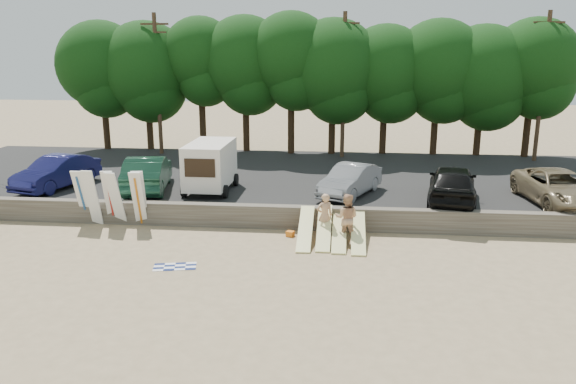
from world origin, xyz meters
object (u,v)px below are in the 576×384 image
(car_2, at_px, (350,180))
(cooler, at_px, (338,231))
(box_trailer, at_px, (210,164))
(beachgoer_a, at_px, (325,216))
(beachgoer_b, at_px, (347,218))
(car_0, at_px, (57,172))
(car_3, at_px, (452,183))
(car_1, at_px, (148,173))
(car_4, at_px, (559,188))

(car_2, bearing_deg, cooler, -72.70)
(box_trailer, height_order, beachgoer_a, box_trailer)
(box_trailer, relative_size, beachgoer_b, 1.95)
(beachgoer_b, bearing_deg, car_0, -8.10)
(car_3, bearing_deg, car_2, -0.00)
(cooler, bearing_deg, box_trailer, 126.52)
(car_0, bearing_deg, car_3, 11.96)
(car_1, height_order, car_3, car_3)
(car_0, height_order, car_2, car_0)
(car_1, bearing_deg, cooler, 146.86)
(car_0, relative_size, car_4, 0.89)
(car_2, distance_m, cooler, 4.08)
(cooler, bearing_deg, car_4, -3.51)
(car_3, xyz_separation_m, beachgoer_a, (-5.65, -3.47, -0.65))
(beachgoer_b, distance_m, cooler, 1.21)
(beachgoer_a, height_order, cooler, beachgoer_a)
(car_0, xyz_separation_m, car_4, (23.95, -0.64, -0.04))
(car_1, bearing_deg, beachgoer_a, 143.26)
(car_1, bearing_deg, car_2, 169.10)
(box_trailer, distance_m, car_4, 16.14)
(car_1, distance_m, cooler, 10.27)
(car_4, height_order, beachgoer_b, car_4)
(car_1, xyz_separation_m, beachgoer_b, (9.76, -4.60, -0.58))
(beachgoer_a, bearing_deg, box_trailer, -56.51)
(box_trailer, bearing_deg, beachgoer_a, -36.73)
(beachgoer_a, height_order, beachgoer_b, beachgoer_b)
(car_4, distance_m, beachgoer_b, 10.29)
(box_trailer, height_order, cooler, box_trailer)
(box_trailer, height_order, car_4, box_trailer)
(box_trailer, xyz_separation_m, car_0, (-7.84, -0.11, -0.55))
(car_2, xyz_separation_m, car_4, (9.31, -0.66, 0.03))
(car_1, relative_size, cooler, 13.81)
(car_4, xyz_separation_m, beachgoer_a, (-10.36, -3.63, -0.53))
(car_2, height_order, car_3, car_3)
(car_3, distance_m, beachgoer_b, 6.16)
(beachgoer_a, bearing_deg, car_2, -122.99)
(car_1, bearing_deg, car_4, 166.89)
(box_trailer, distance_m, cooler, 7.69)
(box_trailer, distance_m, car_0, 7.86)
(cooler, bearing_deg, car_3, 9.27)
(car_2, height_order, beachgoer_b, car_2)
(car_4, bearing_deg, beachgoer_b, -163.41)
(car_0, bearing_deg, cooler, -0.80)
(car_4, height_order, beachgoer_a, car_4)
(box_trailer, height_order, car_1, box_trailer)
(box_trailer, relative_size, car_4, 0.70)
(car_1, bearing_deg, car_3, 165.71)
(car_0, distance_m, beachgoer_a, 14.26)
(box_trailer, relative_size, car_3, 0.74)
(beachgoer_b, xyz_separation_m, cooler, (-0.32, 0.83, -0.82))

